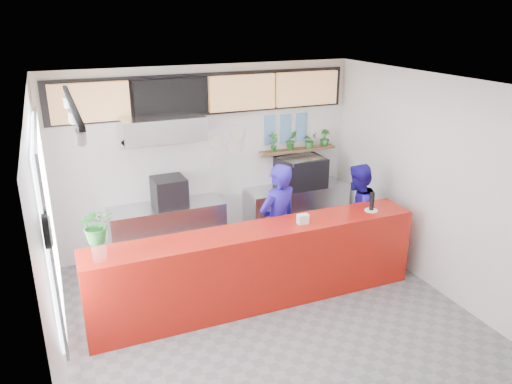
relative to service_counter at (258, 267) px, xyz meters
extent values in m
plane|color=slate|center=(0.00, -0.40, -0.55)|extent=(5.00, 5.00, 0.00)
plane|color=silver|center=(0.00, -0.40, 2.45)|extent=(5.00, 5.00, 0.00)
plane|color=white|center=(0.00, 2.10, 0.95)|extent=(5.00, 0.00, 5.00)
plane|color=white|center=(-2.50, -0.40, 0.95)|extent=(0.00, 5.00, 5.00)
plane|color=white|center=(2.50, -0.40, 0.95)|extent=(0.00, 5.00, 5.00)
cube|color=#A8160C|center=(0.00, 0.00, 0.00)|extent=(4.50, 0.60, 1.10)
cube|color=beige|center=(0.00, 2.09, 2.05)|extent=(5.00, 0.02, 0.80)
cube|color=#B2B5BA|center=(-0.80, 1.80, -0.10)|extent=(1.80, 0.60, 0.90)
cube|color=black|center=(-0.74, 1.80, 0.57)|extent=(0.51, 0.51, 0.44)
cube|color=#B2B5BA|center=(-0.80, 1.75, 1.60)|extent=(1.20, 0.70, 0.35)
cube|color=#B2B5BA|center=(-0.80, 1.75, 1.40)|extent=(1.20, 0.69, 0.31)
cube|color=#B2B5BA|center=(1.50, 1.80, -0.10)|extent=(1.80, 0.60, 0.90)
cube|color=black|center=(1.57, 1.80, 0.61)|extent=(0.80, 0.57, 0.51)
cube|color=silver|center=(1.57, 1.80, 0.83)|extent=(0.76, 0.58, 0.06)
cube|color=brown|center=(1.60, 2.00, 0.95)|extent=(1.40, 0.18, 0.04)
cube|color=tan|center=(-1.75, 1.98, 2.00)|extent=(1.10, 0.10, 0.55)
cube|color=black|center=(-0.59, 1.98, 2.00)|extent=(1.10, 0.10, 0.55)
cube|color=tan|center=(0.57, 1.98, 2.00)|extent=(1.10, 0.10, 0.55)
cube|color=tan|center=(1.73, 1.98, 2.00)|extent=(1.10, 0.10, 0.55)
cube|color=black|center=(0.00, 2.06, 2.00)|extent=(4.80, 0.04, 0.65)
cube|color=silver|center=(-2.47, -0.10, 1.15)|extent=(0.04, 2.20, 1.90)
cube|color=#B2B5BA|center=(-2.45, -0.10, 1.15)|extent=(0.03, 2.30, 2.00)
cylinder|color=black|center=(-2.46, -1.30, 1.50)|extent=(0.05, 0.30, 0.30)
cylinder|color=white|center=(-2.43, -1.30, 1.50)|extent=(0.02, 0.26, 0.26)
cube|color=black|center=(-2.10, -0.40, 2.39)|extent=(0.05, 2.40, 0.04)
cylinder|color=silver|center=(0.15, 2.07, 1.20)|extent=(0.24, 0.03, 0.24)
cylinder|color=silver|center=(0.45, 2.07, 1.10)|extent=(0.24, 0.03, 0.24)
cylinder|color=silver|center=(0.15, 2.07, 0.90)|extent=(0.24, 0.03, 0.24)
cylinder|color=silver|center=(0.50, 2.07, 1.35)|extent=(0.24, 0.03, 0.24)
cube|color=#598CBF|center=(1.10, 2.08, 1.45)|extent=(0.20, 0.02, 0.25)
cube|color=#598CBF|center=(1.40, 2.08, 1.45)|extent=(0.20, 0.02, 0.25)
cube|color=#598CBF|center=(1.70, 2.08, 1.45)|extent=(0.20, 0.02, 0.25)
cube|color=#598CBF|center=(1.10, 2.08, 1.20)|extent=(0.20, 0.02, 0.25)
cube|color=#598CBF|center=(1.40, 2.08, 1.20)|extent=(0.20, 0.02, 0.25)
cube|color=#598CBF|center=(1.70, 2.08, 1.20)|extent=(0.20, 0.02, 0.25)
imported|color=#211594|center=(0.51, 0.47, 0.35)|extent=(0.75, 0.60, 1.79)
imported|color=#211594|center=(1.89, 0.55, 0.25)|extent=(0.97, 0.90, 1.60)
imported|color=#256C27|center=(1.13, 2.00, 1.14)|extent=(0.20, 0.16, 0.33)
imported|color=#256C27|center=(1.48, 2.00, 1.14)|extent=(0.21, 0.18, 0.33)
imported|color=#256C27|center=(1.83, 2.00, 1.10)|extent=(0.30, 0.29, 0.26)
imported|color=#256C27|center=(2.13, 2.00, 1.12)|extent=(0.19, 0.18, 0.29)
cylinder|color=white|center=(-1.99, -0.08, 0.65)|extent=(0.20, 0.20, 0.21)
imported|color=#256C27|center=(-1.99, -0.08, 0.98)|extent=(0.42, 0.37, 0.43)
cube|color=white|center=(0.62, -0.06, 0.61)|extent=(0.15, 0.10, 0.13)
cylinder|color=white|center=(1.73, -0.04, 0.56)|extent=(0.23, 0.23, 0.01)
cylinder|color=black|center=(1.73, -0.04, 0.69)|extent=(0.09, 0.09, 0.26)
camera|label=1|loc=(-2.32, -5.45, 3.22)|focal=35.00mm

